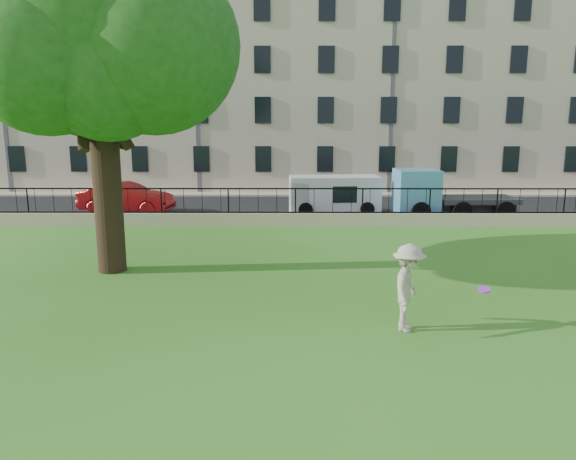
{
  "coord_description": "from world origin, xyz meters",
  "views": [
    {
      "loc": [
        -0.2,
        -12.78,
        4.93
      ],
      "look_at": [
        -0.29,
        3.5,
        1.57
      ],
      "focal_mm": 35.0,
      "sensor_mm": 36.0,
      "label": 1
    }
  ],
  "objects_px": {
    "man": "(408,288)",
    "frisbee": "(484,290)",
    "red_sedan": "(127,198)",
    "white_van": "(334,195)",
    "tree": "(93,29)",
    "blue_truck": "(452,193)"
  },
  "relations": [
    {
      "from": "white_van",
      "to": "man",
      "type": "bearing_deg",
      "value": -91.62
    },
    {
      "from": "tree",
      "to": "white_van",
      "type": "bearing_deg",
      "value": 53.0
    },
    {
      "from": "white_van",
      "to": "blue_truck",
      "type": "relative_size",
      "value": 0.81
    },
    {
      "from": "tree",
      "to": "blue_truck",
      "type": "xyz_separation_m",
      "value": [
        13.75,
        9.72,
        -6.26
      ]
    },
    {
      "from": "tree",
      "to": "red_sedan",
      "type": "xyz_separation_m",
      "value": [
        -2.49,
        10.71,
        -6.65
      ]
    },
    {
      "from": "man",
      "to": "tree",
      "type": "bearing_deg",
      "value": 79.59
    },
    {
      "from": "frisbee",
      "to": "red_sedan",
      "type": "bearing_deg",
      "value": 127.27
    },
    {
      "from": "frisbee",
      "to": "red_sedan",
      "type": "xyz_separation_m",
      "value": [
        -12.56,
        16.5,
        -0.43
      ]
    },
    {
      "from": "red_sedan",
      "to": "man",
      "type": "bearing_deg",
      "value": -138.53
    },
    {
      "from": "tree",
      "to": "white_van",
      "type": "relative_size",
      "value": 2.45
    },
    {
      "from": "white_van",
      "to": "frisbee",
      "type": "bearing_deg",
      "value": -86.52
    },
    {
      "from": "man",
      "to": "red_sedan",
      "type": "bearing_deg",
      "value": 55.31
    },
    {
      "from": "man",
      "to": "red_sedan",
      "type": "xyz_separation_m",
      "value": [
        -11.06,
        15.81,
        -0.25
      ]
    },
    {
      "from": "red_sedan",
      "to": "tree",
      "type": "bearing_deg",
      "value": -160.44
    },
    {
      "from": "white_van",
      "to": "blue_truck",
      "type": "xyz_separation_m",
      "value": [
        5.68,
        -1.0,
        0.22
      ]
    },
    {
      "from": "tree",
      "to": "red_sedan",
      "type": "bearing_deg",
      "value": 103.06
    },
    {
      "from": "red_sedan",
      "to": "white_van",
      "type": "relative_size",
      "value": 1.04
    },
    {
      "from": "man",
      "to": "frisbee",
      "type": "relative_size",
      "value": 7.6
    },
    {
      "from": "tree",
      "to": "frisbee",
      "type": "relative_size",
      "value": 40.78
    },
    {
      "from": "tree",
      "to": "frisbee",
      "type": "distance_m",
      "value": 13.18
    },
    {
      "from": "white_van",
      "to": "red_sedan",
      "type": "bearing_deg",
      "value": 176.57
    },
    {
      "from": "man",
      "to": "white_van",
      "type": "bearing_deg",
      "value": 22.15
    }
  ]
}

